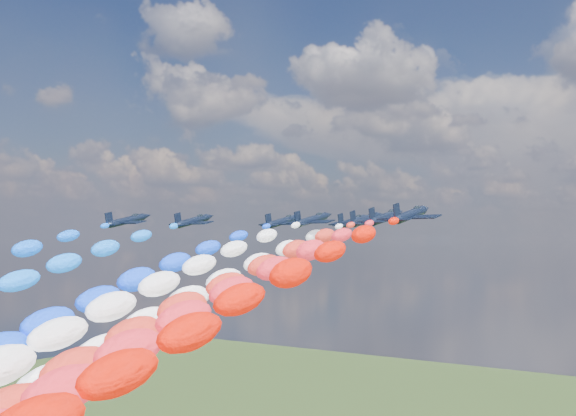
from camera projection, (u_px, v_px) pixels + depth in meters
The scene contains 13 objects.
jet_0 at pixel (127, 221), 140.20m from camera, with size 9.03×12.11×2.67m, color black, non-canonical shape.
jet_1 at pixel (193, 221), 143.50m from camera, with size 9.03×12.11×2.67m, color black, non-canonical shape.
jet_2 at pixel (282, 222), 147.19m from camera, with size 9.03×12.11×2.67m, color black, non-canonical shape.
trail_2 at pixel (21, 354), 99.72m from camera, with size 6.31×112.21×41.77m, color blue, non-canonical shape.
jet_3 at pixel (312, 220), 134.91m from camera, with size 9.03×12.11×2.67m, color black, non-canonical shape.
trail_3 at pixel (31, 369), 87.44m from camera, with size 6.31×112.21×41.77m, color white, non-canonical shape.
jet_4 at pixel (353, 221), 146.34m from camera, with size 9.03×12.11×2.67m, color black, non-canonical shape.
trail_4 at pixel (124, 355), 98.87m from camera, with size 6.31×112.21×41.77m, color white, non-canonical shape.
jet_5 at pixel (366, 220), 133.29m from camera, with size 9.03×12.11×2.67m, color black, non-canonical shape.
trail_5 at pixel (108, 372), 85.82m from camera, with size 6.31×112.21×41.77m, color red, non-canonical shape.
jet_6 at pixel (385, 217), 120.83m from camera, with size 9.03×12.11×2.67m, color black, non-canonical shape.
trail_6 at pixel (97, 394), 73.37m from camera, with size 6.31×112.21×41.77m, color red, non-canonical shape.
jet_7 at pixel (410, 215), 107.57m from camera, with size 9.03×12.11×2.67m, color black, non-canonical shape.
Camera 1 is at (78.09, -102.17, 87.60)m, focal length 46.82 mm.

